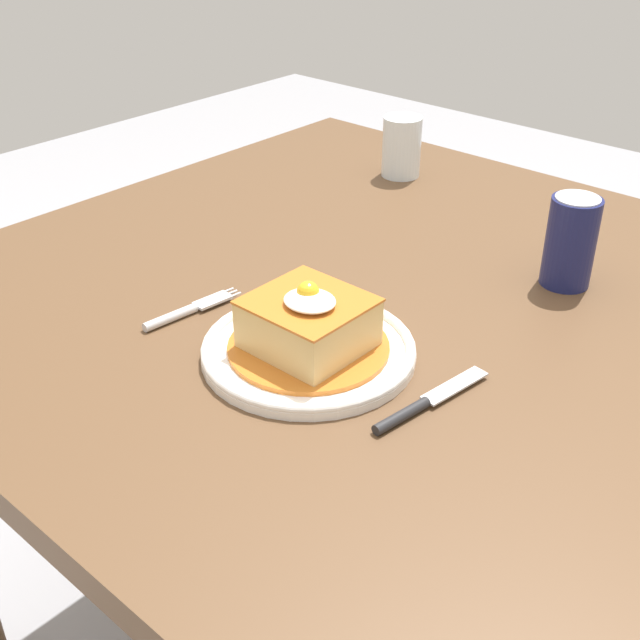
% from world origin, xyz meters
% --- Properties ---
extents(dining_table, '(1.13, 1.08, 0.76)m').
position_xyz_m(dining_table, '(0.00, 0.00, 0.66)').
color(dining_table, brown).
rests_on(dining_table, ground_plane).
extents(main_plate, '(0.25, 0.25, 0.02)m').
position_xyz_m(main_plate, '(0.03, -0.18, 0.77)').
color(main_plate, white).
rests_on(main_plate, dining_table).
extents(sandwich_meal, '(0.19, 0.19, 0.09)m').
position_xyz_m(sandwich_meal, '(0.03, -0.18, 0.80)').
color(sandwich_meal, '#C66B23').
rests_on(sandwich_meal, main_plate).
extents(fork, '(0.03, 0.14, 0.01)m').
position_xyz_m(fork, '(-0.15, -0.22, 0.77)').
color(fork, silver).
rests_on(fork, dining_table).
extents(knife, '(0.04, 0.17, 0.01)m').
position_xyz_m(knife, '(0.19, -0.18, 0.77)').
color(knife, '#262628').
rests_on(knife, dining_table).
extents(soda_can, '(0.07, 0.07, 0.12)m').
position_xyz_m(soda_can, '(0.17, 0.18, 0.82)').
color(soda_can, '#191E51').
rests_on(soda_can, dining_table).
extents(drinking_glass, '(0.07, 0.07, 0.10)m').
position_xyz_m(drinking_glass, '(-0.24, 0.36, 0.81)').
color(drinking_glass, '#3F2314').
rests_on(drinking_glass, dining_table).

